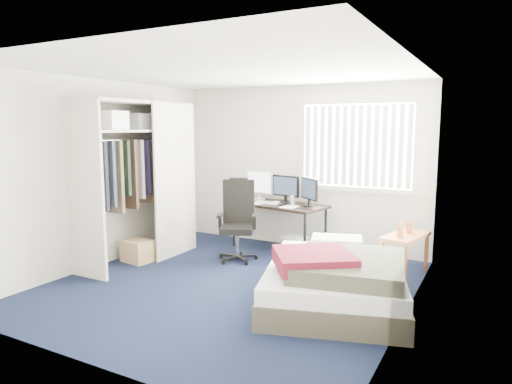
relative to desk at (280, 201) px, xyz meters
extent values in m
plane|color=black|center=(0.18, -1.75, -0.75)|extent=(4.20, 4.20, 0.00)
plane|color=silver|center=(0.18, 0.35, 0.50)|extent=(4.00, 0.00, 4.00)
plane|color=silver|center=(0.18, -3.85, 0.50)|extent=(4.00, 0.00, 4.00)
plane|color=silver|center=(-1.82, -1.75, 0.50)|extent=(0.00, 4.20, 4.20)
plane|color=silver|center=(2.18, -1.75, 0.50)|extent=(0.00, 4.20, 4.20)
plane|color=white|center=(0.18, -1.75, 1.75)|extent=(4.20, 4.20, 0.00)
cube|color=white|center=(1.08, 0.33, 0.85)|extent=(1.60, 0.02, 1.20)
cube|color=beige|center=(1.08, 0.30, 1.48)|extent=(1.72, 0.06, 0.06)
cube|color=beige|center=(1.08, 0.30, 0.22)|extent=(1.72, 0.06, 0.06)
cube|color=white|center=(1.08, 0.27, 0.85)|extent=(1.60, 0.04, 1.16)
cube|color=beige|center=(-1.52, -2.35, 0.35)|extent=(0.60, 0.04, 2.20)
cube|color=beige|center=(-1.52, -0.55, 0.35)|extent=(0.60, 0.04, 2.20)
cube|color=beige|center=(-1.52, -1.45, 1.45)|extent=(0.60, 1.80, 0.04)
cube|color=beige|center=(-1.52, -1.45, 1.07)|extent=(0.56, 1.74, 0.03)
cylinder|color=silver|center=(-1.52, -1.45, 0.95)|extent=(0.03, 1.72, 0.03)
cube|color=#26262B|center=(-1.52, -1.55, 0.50)|extent=(0.38, 1.10, 0.90)
cube|color=beige|center=(-1.20, -1.00, 0.35)|extent=(0.03, 0.90, 2.20)
cube|color=white|center=(-1.52, -1.90, 1.20)|extent=(0.38, 0.30, 0.24)
cube|color=gray|center=(-1.52, -1.40, 1.19)|extent=(0.34, 0.28, 0.22)
cube|color=black|center=(-0.01, -0.02, -0.05)|extent=(1.56, 0.95, 0.04)
cylinder|color=black|center=(-0.72, -0.17, -0.41)|extent=(0.04, 0.04, 0.68)
cylinder|color=black|center=(-0.61, 0.38, -0.41)|extent=(0.04, 0.04, 0.68)
cylinder|color=black|center=(0.59, -0.43, -0.41)|extent=(0.04, 0.04, 0.68)
cylinder|color=black|center=(0.70, 0.12, -0.41)|extent=(0.04, 0.04, 0.68)
cube|color=white|center=(-0.44, 0.18, 0.25)|extent=(0.50, 0.13, 0.36)
cube|color=white|center=(-0.44, 0.18, 0.25)|extent=(0.44, 0.09, 0.31)
cube|color=black|center=(0.06, 0.08, 0.23)|extent=(0.48, 0.12, 0.32)
cube|color=#1E2838|center=(0.06, 0.08, 0.23)|extent=(0.42, 0.09, 0.27)
cube|color=black|center=(0.50, -0.05, 0.23)|extent=(0.48, 0.12, 0.32)
cube|color=#1E2838|center=(0.50, -0.05, 0.23)|extent=(0.42, 0.09, 0.27)
cube|color=white|center=(-0.17, -0.09, -0.03)|extent=(0.42, 0.21, 0.02)
cube|color=black|center=(0.12, -0.15, -0.02)|extent=(0.08, 0.11, 0.02)
cylinder|color=silver|center=(0.27, -0.13, 0.05)|extent=(0.08, 0.08, 0.16)
cube|color=white|center=(-0.01, -0.02, -0.03)|extent=(0.35, 0.33, 0.00)
cube|color=black|center=(-0.27, -0.83, -0.70)|extent=(0.71, 0.71, 0.11)
cylinder|color=silver|center=(-0.27, -0.83, -0.51)|extent=(0.05, 0.05, 0.36)
cube|color=black|center=(-0.27, -0.83, -0.30)|extent=(0.59, 0.59, 0.09)
cube|color=black|center=(-0.35, -0.64, 0.06)|extent=(0.45, 0.26, 0.63)
cube|color=black|center=(-0.35, -0.64, 0.33)|extent=(0.29, 0.21, 0.14)
cube|color=black|center=(-0.49, -0.93, -0.11)|extent=(0.16, 0.26, 0.04)
cube|color=black|center=(-0.04, -0.73, -0.11)|extent=(0.16, 0.26, 0.04)
cube|color=white|center=(0.32, -0.16, -0.50)|extent=(0.38, 0.33, 0.03)
cylinder|color=white|center=(0.19, -0.22, -0.63)|extent=(0.04, 0.04, 0.24)
cylinder|color=white|center=(0.23, -0.05, -0.63)|extent=(0.04, 0.04, 0.24)
cylinder|color=white|center=(0.42, -0.27, -0.63)|extent=(0.04, 0.04, 0.24)
cylinder|color=white|center=(0.46, -0.10, -0.63)|extent=(0.04, 0.04, 0.24)
cube|color=brown|center=(1.93, -0.36, -0.25)|extent=(0.54, 0.83, 0.04)
cube|color=brown|center=(1.71, -0.66, -0.51)|extent=(0.05, 0.05, 0.48)
cube|color=brown|center=(1.86, 0.01, -0.51)|extent=(0.05, 0.05, 0.48)
cube|color=brown|center=(2.01, -0.72, -0.51)|extent=(0.05, 0.05, 0.48)
cube|color=brown|center=(2.16, -0.06, -0.51)|extent=(0.05, 0.05, 0.48)
cube|color=brown|center=(1.90, -0.52, -0.14)|extent=(0.05, 0.14, 0.18)
cube|color=brown|center=(1.96, -0.25, -0.14)|extent=(0.05, 0.14, 0.18)
cube|color=#3F3A2D|center=(1.43, -1.65, -0.63)|extent=(1.90, 2.22, 0.25)
cube|color=white|center=(1.43, -1.65, -0.43)|extent=(1.85, 2.17, 0.17)
cube|color=silver|center=(1.24, -1.01, -0.27)|extent=(0.69, 0.55, 0.14)
cube|color=#393D2D|center=(1.65, -1.84, -0.28)|extent=(1.26, 1.35, 0.18)
cube|color=#520E15|center=(1.34, -2.04, -0.20)|extent=(1.01, 1.00, 0.16)
cube|color=tan|center=(-1.47, -1.55, -0.60)|extent=(0.45, 0.37, 0.31)
camera|label=1|loc=(2.93, -6.22, 1.12)|focal=32.00mm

